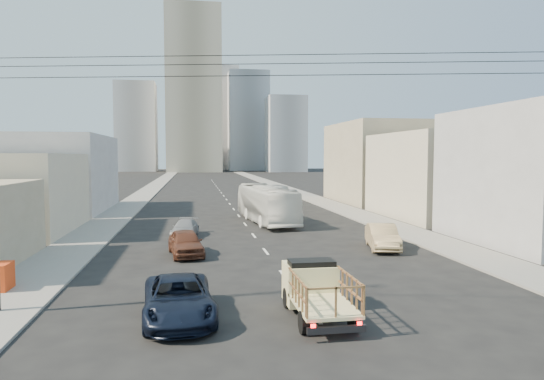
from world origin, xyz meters
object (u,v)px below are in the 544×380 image
object	(u,v)px
sedan_brown	(186,243)
sedan_tan	(382,237)
navy_pickup	(179,299)
city_bus	(267,204)
flatbed_pickup	(317,287)
sedan_grey	(185,228)

from	to	relation	value
sedan_brown	sedan_tan	world-z (taller)	sedan_tan
navy_pickup	city_bus	xyz separation A→B (m)	(6.87, 24.55, 0.92)
sedan_brown	flatbed_pickup	bearing A→B (deg)	-76.01
city_bus	sedan_brown	world-z (taller)	city_bus
navy_pickup	sedan_grey	distance (m)	18.07
sedan_tan	sedan_grey	size ratio (longest dim) A/B	1.15
flatbed_pickup	city_bus	size ratio (longest dim) A/B	0.37
navy_pickup	sedan_brown	size ratio (longest dim) A/B	1.19
flatbed_pickup	sedan_brown	size ratio (longest dim) A/B	1.00
navy_pickup	city_bus	distance (m)	25.51
flatbed_pickup	city_bus	xyz separation A→B (m)	(1.93, 25.12, 0.55)
sedan_brown	sedan_tan	bearing A→B (deg)	-8.23
flatbed_pickup	city_bus	distance (m)	25.20
sedan_tan	sedan_grey	bearing A→B (deg)	164.06
navy_pickup	sedan_brown	xyz separation A→B (m)	(0.07, 11.25, 0.02)
flatbed_pickup	sedan_grey	xyz separation A→B (m)	(-5.03, 18.65, -0.50)
flatbed_pickup	sedan_tan	distance (m)	13.92
flatbed_pickup	navy_pickup	size ratio (longest dim) A/B	0.84
city_bus	sedan_brown	distance (m)	14.97
sedan_tan	sedan_brown	bearing A→B (deg)	-166.90
flatbed_pickup	sedan_brown	bearing A→B (deg)	112.38
sedan_grey	sedan_tan	bearing A→B (deg)	-21.02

